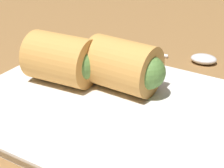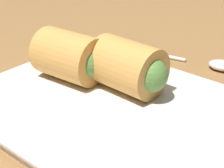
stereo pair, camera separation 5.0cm
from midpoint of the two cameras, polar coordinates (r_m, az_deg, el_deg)
table_surface at (r=39.13cm, az=-4.63°, el=-5.96°), size 180.00×140.00×2.00cm
serving_plate at (r=37.85cm, az=-3.79°, el=-4.04°), size 28.83×22.25×1.50cm
roll_front_left at (r=38.58cm, az=-1.06°, el=2.47°), size 8.13×5.64×5.41cm
roll_front_right at (r=41.02cm, az=-10.72°, el=3.55°), size 8.25×5.97×5.41cm
spoon at (r=50.82cm, az=8.80°, el=3.96°), size 17.21×4.89×1.18cm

